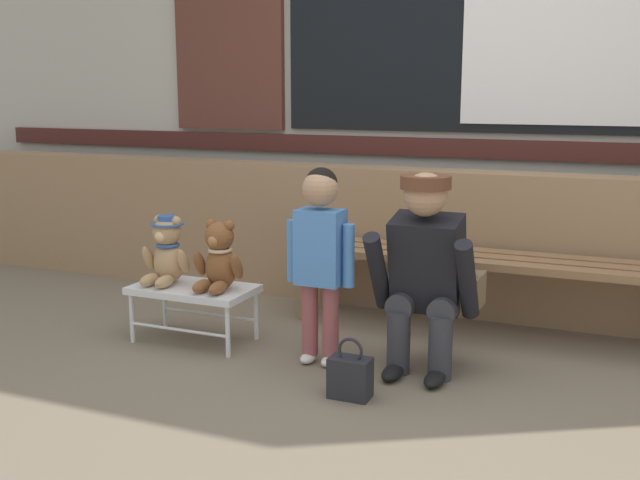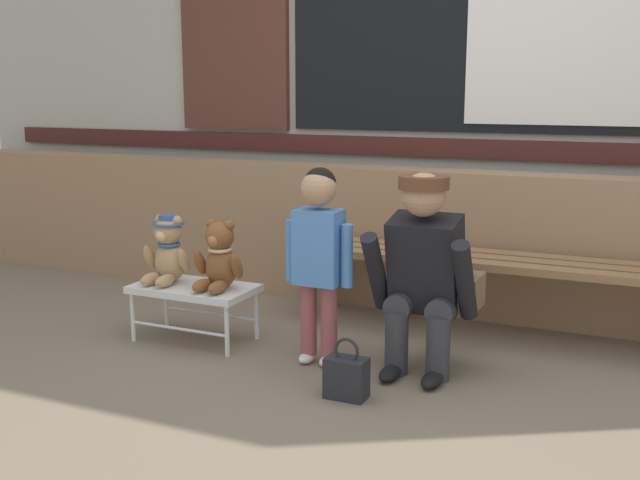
% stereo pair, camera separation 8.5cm
% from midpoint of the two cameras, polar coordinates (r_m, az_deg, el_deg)
% --- Properties ---
extents(ground_plane, '(60.00, 60.00, 0.00)m').
position_cam_midpoint_polar(ground_plane, '(3.42, 2.42, -11.46)').
color(ground_plane, '#756651').
extents(brick_low_wall, '(7.85, 0.25, 0.85)m').
position_cam_midpoint_polar(brick_low_wall, '(4.60, 8.81, -0.10)').
color(brick_low_wall, '#997551').
rests_on(brick_low_wall, ground).
extents(shop_facade, '(8.01, 0.26, 3.54)m').
position_cam_midpoint_polar(shop_facade, '(5.04, 10.88, 16.26)').
color(shop_facade, '#B7B2A3').
rests_on(shop_facade, ground).
extents(wooden_bench_long, '(2.10, 0.40, 0.44)m').
position_cam_midpoint_polar(wooden_bench_long, '(4.20, 11.19, -1.99)').
color(wooden_bench_long, '#8E6642').
rests_on(wooden_bench_long, ground).
extents(small_display_bench, '(0.64, 0.36, 0.30)m').
position_cam_midpoint_polar(small_display_bench, '(4.09, -10.01, -3.87)').
color(small_display_bench, silver).
rests_on(small_display_bench, ground).
extents(teddy_bear_with_hat, '(0.28, 0.27, 0.36)m').
position_cam_midpoint_polar(teddy_bear_with_hat, '(4.13, -11.95, -0.84)').
color(teddy_bear_with_hat, tan).
rests_on(teddy_bear_with_hat, small_display_bench).
extents(teddy_bear_plain, '(0.28, 0.26, 0.36)m').
position_cam_midpoint_polar(teddy_bear_plain, '(3.96, -8.16, -1.36)').
color(teddy_bear_plain, brown).
rests_on(teddy_bear_plain, small_display_bench).
extents(child_standing, '(0.35, 0.18, 0.96)m').
position_cam_midpoint_polar(child_standing, '(3.62, -0.64, -0.34)').
color(child_standing, '#994C4C').
rests_on(child_standing, ground).
extents(adult_crouching, '(0.50, 0.49, 0.95)m').
position_cam_midpoint_polar(adult_crouching, '(3.58, 7.38, -2.40)').
color(adult_crouching, '#333338').
rests_on(adult_crouching, ground).
extents(handbag_on_ground, '(0.18, 0.11, 0.27)m').
position_cam_midpoint_polar(handbag_on_ground, '(3.35, 1.53, -10.15)').
color(handbag_on_ground, '#232328').
rests_on(handbag_on_ground, ground).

